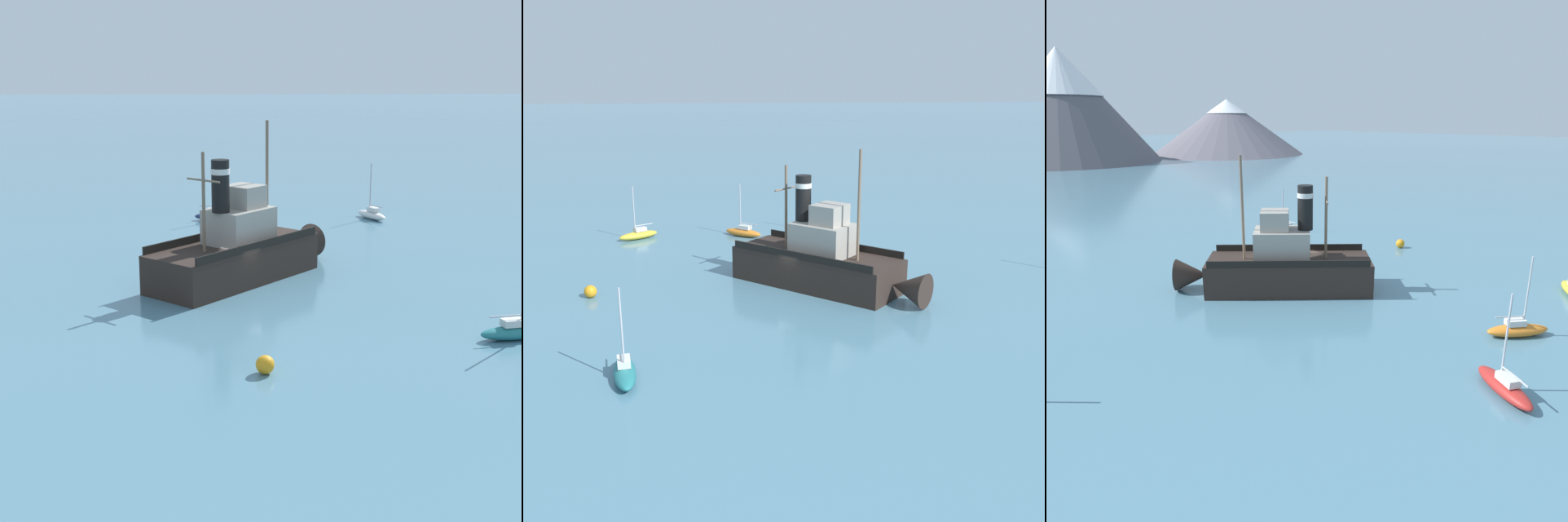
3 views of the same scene
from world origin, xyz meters
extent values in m
plane|color=teal|center=(0.00, 0.00, 0.00)|extent=(600.00, 600.00, 0.00)
cone|color=#56545B|center=(19.18, 119.75, 15.19)|extent=(49.67, 49.67, 30.39)
cone|color=white|center=(19.18, 119.75, 24.16)|extent=(21.54, 21.54, 12.55)
cone|color=slate|center=(68.90, 114.46, 9.00)|extent=(51.38, 51.38, 18.00)
cone|color=white|center=(68.90, 114.46, 15.77)|extent=(13.68, 13.68, 4.57)
cube|color=#2D231E|center=(-1.55, -0.39, 1.20)|extent=(11.93, 11.21, 2.40)
cone|color=#2D231E|center=(-6.96, 4.35, 1.20)|extent=(3.36, 3.35, 2.35)
cube|color=#9E998E|center=(-1.92, -0.06, 3.50)|extent=(4.99, 4.89, 2.20)
cube|color=#9E998E|center=(-2.30, 0.26, 5.30)|extent=(2.95, 2.97, 1.40)
cylinder|color=black|center=(-0.64, -1.18, 6.20)|extent=(1.10, 1.10, 3.20)
cylinder|color=silver|center=(-0.64, -1.18, 7.10)|extent=(1.16, 1.16, 0.35)
cylinder|color=#75604C|center=(-4.03, 1.78, 6.15)|extent=(0.20, 0.20, 7.50)
cylinder|color=#75604C|center=(0.49, -2.17, 5.40)|extent=(0.20, 0.20, 6.00)
cylinder|color=#75604C|center=(0.49, -2.17, 6.72)|extent=(1.80, 2.04, 0.12)
cube|color=black|center=(-2.97, -2.02, 2.65)|extent=(8.66, 7.60, 0.50)
cube|color=black|center=(-0.13, 1.23, 2.65)|extent=(8.66, 7.60, 0.50)
ellipsoid|color=orange|center=(3.33, -15.48, 0.35)|extent=(3.74, 3.09, 0.70)
cube|color=silver|center=(3.17, -15.36, 0.88)|extent=(1.27, 1.16, 0.36)
cylinder|color=#B7B7BC|center=(3.57, -15.65, 2.80)|extent=(0.10, 0.10, 4.20)
cylinder|color=#B7B7BC|center=(2.84, -15.13, 1.25)|extent=(1.52, 1.10, 0.08)
ellipsoid|color=#23757A|center=(9.90, 13.71, 0.35)|extent=(1.80, 3.94, 0.70)
cube|color=silver|center=(9.93, 13.51, 0.88)|extent=(0.84, 1.20, 0.36)
cylinder|color=#B7B7BC|center=(9.84, 14.00, 2.80)|extent=(0.10, 0.10, 4.20)
cylinder|color=#B7B7BC|center=(10.01, 13.12, 1.25)|extent=(0.42, 1.78, 0.08)
ellipsoid|color=#B22823|center=(-3.14, -17.72, 0.35)|extent=(2.81, 3.85, 0.70)
cube|color=silver|center=(-3.24, -17.89, 0.88)|extent=(1.10, 1.27, 0.36)
cylinder|color=#B7B7BC|center=(-2.99, -17.46, 2.80)|extent=(0.10, 0.10, 4.20)
cylinder|color=#B7B7BC|center=(-3.43, -18.24, 1.25)|extent=(0.95, 1.61, 0.08)
sphere|color=orange|center=(14.06, 0.98, 0.43)|extent=(0.86, 0.86, 0.86)
camera|label=1|loc=(47.37, -0.31, 13.53)|focal=55.00mm
camera|label=2|loc=(4.50, 43.80, 14.63)|focal=45.00mm
camera|label=3|loc=(-22.78, -25.46, 12.43)|focal=32.00mm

